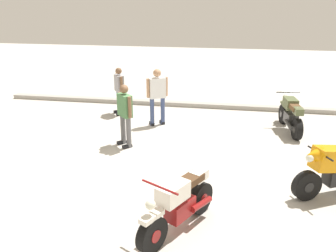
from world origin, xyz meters
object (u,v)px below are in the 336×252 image
object	(u,v)px
person_in_white_shirt	(157,93)
person_in_green_shirt	(125,112)
motorcycle_cream_vintage	(179,205)
motorcycle_olive_vintage	(291,115)
person_in_gray_shirt	(119,88)

from	to	relation	value
person_in_white_shirt	person_in_green_shirt	bearing A→B (deg)	133.90
motorcycle_cream_vintage	motorcycle_olive_vintage	xyz separation A→B (m)	(2.56, 5.25, 0.00)
motorcycle_cream_vintage	person_in_green_shirt	bearing A→B (deg)	-121.87
motorcycle_cream_vintage	person_in_gray_shirt	distance (m)	6.63
person_in_white_shirt	motorcycle_cream_vintage	bearing A→B (deg)	165.71
person_in_green_shirt	person_in_white_shirt	bearing A→B (deg)	-149.85
motorcycle_olive_vintage	person_in_white_shirt	size ratio (longest dim) A/B	1.12
motorcycle_olive_vintage	person_in_green_shirt	distance (m)	4.87
motorcycle_cream_vintage	person_in_green_shirt	world-z (taller)	person_in_green_shirt
person_in_gray_shirt	motorcycle_olive_vintage	bearing A→B (deg)	138.39
motorcycle_olive_vintage	person_in_green_shirt	bearing A→B (deg)	104.88
person_in_green_shirt	motorcycle_olive_vintage	bearing A→B (deg)	159.40
motorcycle_olive_vintage	motorcycle_cream_vintage	bearing A→B (deg)	146.11
person_in_gray_shirt	motorcycle_cream_vintage	bearing A→B (deg)	81.51
motorcycle_cream_vintage	person_in_green_shirt	xyz separation A→B (m)	(-1.91, 3.38, 0.46)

